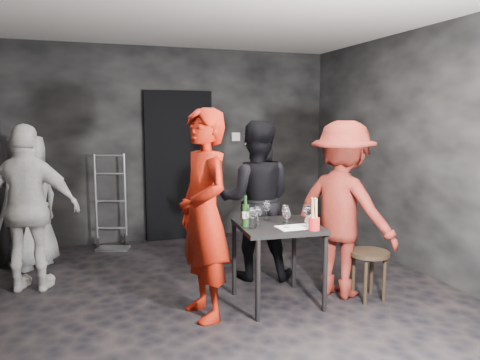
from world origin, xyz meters
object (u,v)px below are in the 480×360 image
object	(u,v)px
man_maroon	(343,198)
bystander_grey	(30,199)
stool	(369,260)
hand_truck	(112,231)
woman_black	(256,190)
breadstick_cup	(314,215)
tasting_table	(278,235)
bystander_cream	(29,199)
wine_bottle	(246,215)
server_red	(204,193)

from	to	relation	value
man_maroon	bystander_grey	xyz separation A→B (m)	(-2.94, 1.91, -0.16)
stool	man_maroon	world-z (taller)	man_maroon
hand_truck	woman_black	world-z (taller)	woman_black
woman_black	breadstick_cup	xyz separation A→B (m)	(0.14, -1.06, -0.07)
breadstick_cup	tasting_table	bearing A→B (deg)	123.60
bystander_cream	breadstick_cup	bearing A→B (deg)	165.14
stool	woman_black	xyz separation A→B (m)	(-0.79, 0.95, 0.58)
wine_bottle	server_red	bearing A→B (deg)	-167.51
server_red	man_maroon	world-z (taller)	server_red
bystander_grey	wine_bottle	bearing A→B (deg)	91.69
tasting_table	breadstick_cup	world-z (taller)	breadstick_cup
bystander_cream	tasting_table	bearing A→B (deg)	168.91
tasting_table	server_red	xyz separation A→B (m)	(-0.72, -0.07, 0.44)
stool	wine_bottle	xyz separation A→B (m)	(-1.17, 0.22, 0.47)
tasting_table	bystander_cream	bearing A→B (deg)	153.15
hand_truck	breadstick_cup	distance (m)	3.21
woman_black	bystander_cream	world-z (taller)	woman_black
bystander_cream	wine_bottle	xyz separation A→B (m)	(1.89, -1.09, -0.07)
server_red	bystander_cream	distance (m)	1.90
tasting_table	woman_black	xyz separation A→B (m)	(0.07, 0.75, 0.31)
tasting_table	server_red	size ratio (longest dim) A/B	0.35
man_maroon	bystander_cream	xyz separation A→B (m)	(-2.87, 1.11, -0.03)
stool	breadstick_cup	size ratio (longest dim) A/B	1.53
hand_truck	breadstick_cup	size ratio (longest dim) A/B	4.09
hand_truck	bystander_grey	bearing A→B (deg)	-132.34
server_red	wine_bottle	xyz separation A→B (m)	(0.41, 0.09, -0.23)
hand_truck	tasting_table	distance (m)	2.81
stool	bystander_grey	world-z (taller)	bystander_grey
hand_truck	stool	world-z (taller)	hand_truck
server_red	bystander_grey	distance (m)	2.53
hand_truck	man_maroon	distance (m)	3.24
breadstick_cup	server_red	bearing A→B (deg)	165.47
bystander_grey	woman_black	bearing A→B (deg)	109.28
hand_truck	wine_bottle	size ratio (longest dim) A/B	4.48
hand_truck	man_maroon	xyz separation A→B (m)	(2.02, -2.43, 0.73)
stool	server_red	size ratio (longest dim) A/B	0.22
hand_truck	bystander_grey	xyz separation A→B (m)	(-0.93, -0.52, 0.58)
hand_truck	server_red	xyz separation A→B (m)	(0.62, -2.50, 0.86)
stool	wine_bottle	size ratio (longest dim) A/B	1.68
tasting_table	man_maroon	distance (m)	0.74
hand_truck	tasting_table	bearing A→B (deg)	-42.75
woman_black	hand_truck	bearing A→B (deg)	-28.53
stool	bystander_cream	distance (m)	3.37
bystander_cream	woman_black	bearing A→B (deg)	-173.30
woman_black	server_red	bearing A→B (deg)	67.90
bystander_cream	server_red	bearing A→B (deg)	157.11
stool	server_red	bearing A→B (deg)	175.16
woman_black	wine_bottle	world-z (taller)	woman_black
stool	bystander_cream	xyz separation A→B (m)	(-3.05, 1.32, 0.54)
server_red	breadstick_cup	world-z (taller)	server_red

